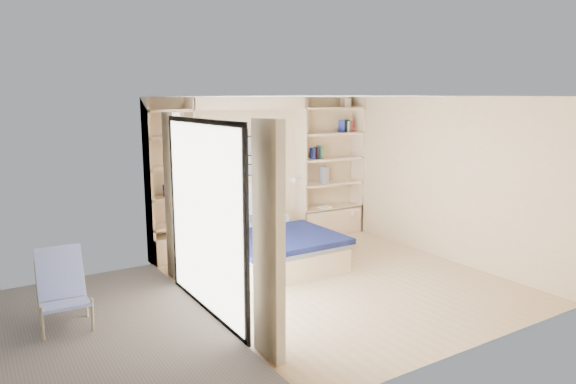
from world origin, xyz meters
TOP-DOWN VIEW (x-y plane):
  - ground at (0.00, 0.00)m, footprint 4.50×4.50m
  - room_shell at (-0.39, 1.52)m, footprint 4.50×4.50m
  - bed at (-0.45, 1.19)m, footprint 1.68×2.09m
  - photo_gallery at (-0.45, 2.22)m, footprint 1.48×0.02m
  - reading_lamps at (-0.30, 2.00)m, footprint 1.92×0.12m
  - shelf_decor at (1.04, 2.07)m, footprint 3.54×0.23m
  - deck at (-3.60, 0.00)m, footprint 3.20×4.00m
  - deck_chair at (-3.46, 0.51)m, footprint 0.56×0.88m

SIDE VIEW (x-z plane):
  - ground at x=0.00m, z-range 0.00..0.00m
  - deck at x=-3.60m, z-range -0.03..0.03m
  - bed at x=-0.45m, z-range -0.26..0.81m
  - deck_chair at x=-3.46m, z-range -0.02..0.84m
  - room_shell at x=-0.39m, z-range -1.17..3.33m
  - reading_lamps at x=-0.30m, z-range 1.03..1.17m
  - photo_gallery at x=-0.45m, z-range 1.19..2.01m
  - shelf_decor at x=1.04m, z-range 0.67..2.70m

